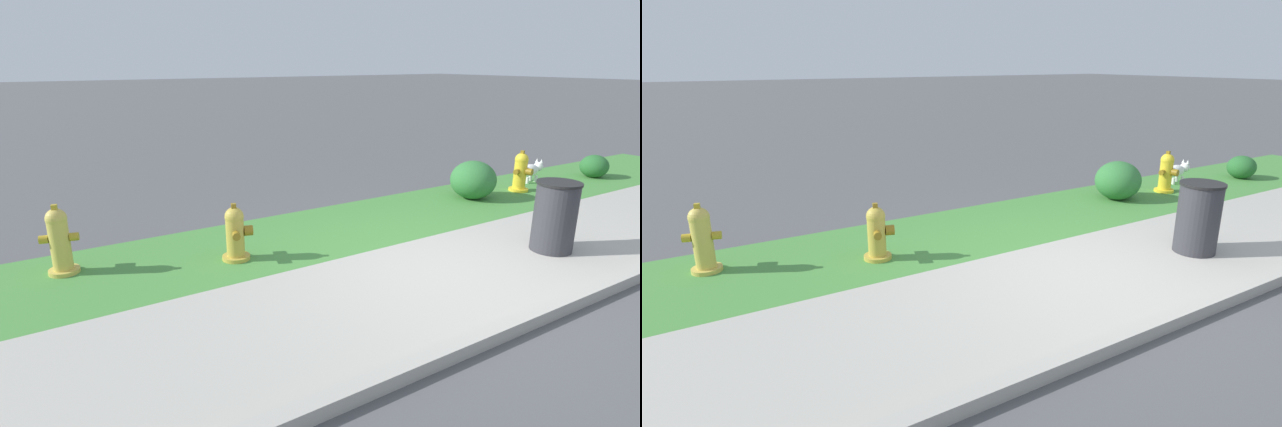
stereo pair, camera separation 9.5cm
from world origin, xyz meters
TOP-DOWN VIEW (x-y plane):
  - ground_plane at (0.00, 0.00)m, footprint 120.00×120.00m
  - sidewalk_pavement at (0.00, 0.00)m, footprint 18.00×2.06m
  - grass_verge at (0.00, 1.99)m, footprint 18.00×1.92m
  - street_curb at (0.00, -1.11)m, footprint 18.00×0.16m
  - fire_hydrant_at_driveway at (3.66, 1.96)m, footprint 0.41×0.38m
  - fire_hydrant_mid_block at (-3.60, 2.31)m, footprint 0.40×0.37m
  - fire_hydrant_by_grass_verge at (-1.84, 1.67)m, footprint 0.38×0.40m
  - small_white_dog at (4.45, 2.29)m, footprint 0.59×0.22m
  - trash_bin at (1.51, -0.11)m, footprint 0.51×0.51m
  - shrub_bush_far_verge at (2.57, 2.07)m, footprint 0.75×0.75m
  - shrub_bush_mid_verge at (5.83, 1.88)m, footprint 0.53×0.53m

SIDE VIEW (x-z plane):
  - ground_plane at x=0.00m, z-range 0.00..0.00m
  - grass_verge at x=0.00m, z-range 0.00..0.01m
  - sidewalk_pavement at x=0.00m, z-range 0.00..0.01m
  - street_curb at x=0.00m, z-range 0.00..0.12m
  - shrub_bush_mid_verge at x=5.83m, z-range 0.00..0.45m
  - small_white_dog at x=4.45m, z-range 0.02..0.45m
  - shrub_bush_far_verge at x=2.57m, z-range 0.00..0.64m
  - fire_hydrant_by_grass_verge at x=-1.84m, z-range -0.02..0.66m
  - fire_hydrant_at_driveway at x=3.66m, z-range -0.02..0.71m
  - fire_hydrant_mid_block at x=-3.60m, z-range -0.01..0.76m
  - trash_bin at x=1.51m, z-range 0.00..0.86m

